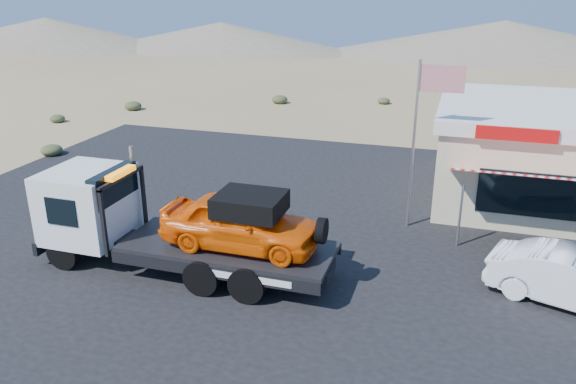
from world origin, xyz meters
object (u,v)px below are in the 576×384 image
at_px(white_sedan, 576,280).
at_px(jerky_store, 571,154).
at_px(flagpole, 422,127).
at_px(tow_truck, 176,221).

bearing_deg(white_sedan, jerky_store, 11.92).
distance_m(jerky_store, flagpole, 7.36).
height_order(tow_truck, flagpole, flagpole).
bearing_deg(flagpole, jerky_store, 38.79).
distance_m(white_sedan, flagpole, 6.92).
relative_size(tow_truck, white_sedan, 1.98).
distance_m(tow_truck, jerky_store, 15.78).
distance_m(white_sedan, jerky_store, 8.66).
bearing_deg(flagpole, tow_truck, -140.60).
relative_size(white_sedan, jerky_store, 0.44).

